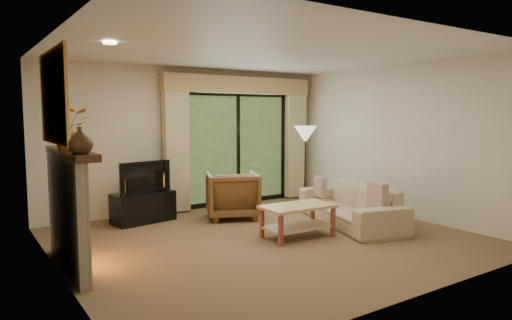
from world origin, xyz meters
TOP-DOWN VIEW (x-y plane):
  - floor at (0.00, 0.00)m, footprint 5.50×5.50m
  - ceiling at (0.00, 0.00)m, footprint 5.50×5.50m
  - wall_back at (0.00, 2.50)m, footprint 5.00×0.00m
  - wall_front at (0.00, -2.50)m, footprint 5.00×0.00m
  - wall_left at (-2.75, 0.00)m, footprint 0.00×5.00m
  - wall_right at (2.75, 0.00)m, footprint 0.00×5.00m
  - fireplace at (-2.63, 0.20)m, footprint 0.24×1.70m
  - mirror at (-2.71, 0.20)m, footprint 0.07×1.45m
  - sliding_door at (1.00, 2.45)m, footprint 2.26×0.10m
  - curtain_left at (-0.35, 2.34)m, footprint 0.45×0.18m
  - curtain_right at (2.35, 2.34)m, footprint 0.45×0.18m
  - cornice at (1.00, 2.36)m, footprint 3.20×0.24m
  - media_console at (-1.12, 1.95)m, footprint 1.06×0.62m
  - tv at (-1.12, 1.95)m, footprint 0.90×0.28m
  - armchair at (0.26, 1.42)m, footprint 1.11×1.13m
  - sofa at (1.61, -0.01)m, footprint 1.45×2.34m
  - pillow_near at (1.53, -0.64)m, footprint 0.23×0.44m
  - pillow_far at (1.53, 0.62)m, footprint 0.18×0.35m
  - coffee_table at (0.40, -0.18)m, footprint 1.06×0.61m
  - floor_lamp at (1.71, 1.23)m, footprint 0.43×0.43m
  - vase at (-2.61, -0.48)m, footprint 0.33×0.33m
  - branches at (-2.61, 0.03)m, footprint 0.42×0.37m

SIDE VIEW (x-z plane):
  - floor at x=0.00m, z-range 0.00..0.00m
  - coffee_table at x=0.40m, z-range 0.00..0.47m
  - media_console at x=-1.12m, z-range 0.00..0.50m
  - sofa at x=1.61m, z-range 0.00..0.64m
  - armchair at x=0.26m, z-range 0.00..0.79m
  - pillow_far at x=1.53m, z-range 0.36..0.70m
  - pillow_near at x=1.53m, z-range 0.33..0.76m
  - fireplace at x=-2.63m, z-range 0.00..1.37m
  - tv at x=-1.12m, z-range 0.50..1.01m
  - floor_lamp at x=1.71m, z-range 0.00..1.55m
  - sliding_door at x=1.00m, z-range 0.02..2.18m
  - curtain_left at x=-0.35m, z-range 0.02..2.38m
  - curtain_right at x=2.35m, z-range 0.02..2.38m
  - wall_back at x=0.00m, z-range -1.20..3.80m
  - wall_front at x=0.00m, z-range -1.20..3.80m
  - wall_left at x=-2.75m, z-range -1.20..3.80m
  - wall_right at x=2.75m, z-range -1.20..3.80m
  - vase at x=-2.61m, z-range 1.37..1.64m
  - branches at x=-2.61m, z-range 1.37..1.83m
  - mirror at x=-2.71m, z-range 1.44..2.46m
  - cornice at x=1.00m, z-range 2.16..2.48m
  - ceiling at x=0.00m, z-range 2.60..2.60m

